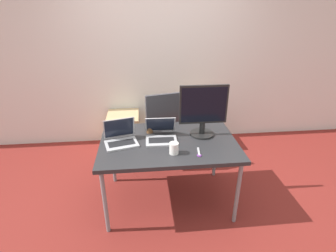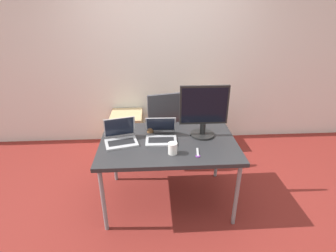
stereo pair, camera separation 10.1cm
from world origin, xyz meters
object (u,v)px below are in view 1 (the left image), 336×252
laptop_left (161,135)px  monitor (203,111)px  office_chair (159,137)px  coffee_cup_brown (150,128)px  cabinet_right (196,128)px  coffee_cup_white (174,148)px  cabinet_left (124,131)px  laptop_right (121,138)px

laptop_left → monitor: bearing=7.6°
office_chair → coffee_cup_brown: size_ratio=10.06×
office_chair → coffee_cup_brown: office_chair is taller
office_chair → cabinet_right: bearing=37.1°
cabinet_right → laptop_left: laptop_left is taller
office_chair → coffee_cup_white: 1.13m
cabinet_left → monitor: size_ratio=0.99×
laptop_left → monitor: 0.51m
cabinet_left → cabinet_right: (1.12, 0.00, 0.00)m
office_chair → laptop_left: size_ratio=3.13×
monitor → coffee_cup_white: 0.55m
laptop_left → coffee_cup_brown: size_ratio=3.22×
office_chair → monitor: bearing=-58.7°
cabinet_left → laptop_right: size_ratio=1.50×
cabinet_right → monitor: bearing=-99.2°
laptop_left → coffee_cup_white: bearing=-71.5°
coffee_cup_brown → laptop_right: bearing=-145.6°
laptop_left → coffee_cup_brown: 0.21m
cabinet_left → laptop_right: bearing=-86.9°
cabinet_left → coffee_cup_brown: bearing=-70.7°
cabinet_left → coffee_cup_brown: size_ratio=5.21×
cabinet_left → laptop_left: laptop_left is taller
coffee_cup_white → coffee_cup_brown: (-0.21, 0.47, -0.00)m
monitor → coffee_cup_brown: monitor is taller
coffee_cup_white → monitor: bearing=45.7°
laptop_right → monitor: size_ratio=0.66×
laptop_right → monitor: monitor is taller
cabinet_right → laptop_left: bearing=-117.6°
laptop_left → monitor: monitor is taller
laptop_right → cabinet_right: bearing=50.0°
cabinet_left → cabinet_right: size_ratio=1.00×
cabinet_left → cabinet_right: bearing=0.0°
laptop_left → coffee_cup_white: laptop_left is taller
cabinet_right → monitor: size_ratio=0.99×
monitor → coffee_cup_white: (-0.35, -0.36, -0.23)m
office_chair → laptop_right: 0.99m
office_chair → cabinet_left: size_ratio=1.93×
cabinet_right → coffee_cup_brown: bearing=-125.7°
laptop_left → coffee_cup_white: size_ratio=3.05×
laptop_left → monitor: size_ratio=0.61×
laptop_right → laptop_left: bearing=4.7°
laptop_right → coffee_cup_brown: laptop_right is taller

